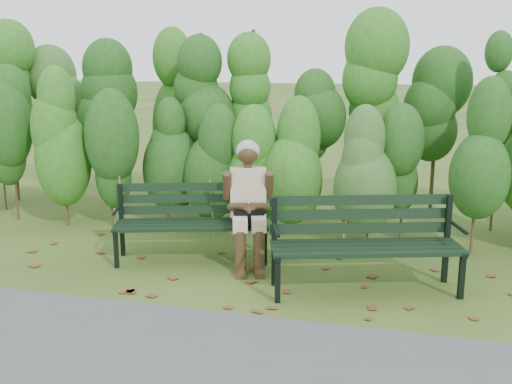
# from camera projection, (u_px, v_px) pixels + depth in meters

# --- Properties ---
(ground) EXTENTS (80.00, 80.00, 0.00)m
(ground) POSITION_uv_depth(u_px,v_px,m) (247.00, 274.00, 5.89)
(ground) COLOR #2D4C18
(hedge_band) EXTENTS (11.04, 1.67, 2.42)m
(hedge_band) POSITION_uv_depth(u_px,v_px,m) (287.00, 125.00, 7.36)
(hedge_band) COLOR #47381E
(hedge_band) RESTS_ON ground
(leaf_litter) EXTENTS (5.77, 2.13, 0.01)m
(leaf_litter) POSITION_uv_depth(u_px,v_px,m) (231.00, 279.00, 5.75)
(leaf_litter) COLOR brown
(leaf_litter) RESTS_ON ground
(bench_left) EXTENTS (1.65, 0.95, 0.79)m
(bench_left) POSITION_uv_depth(u_px,v_px,m) (192.00, 216.00, 6.25)
(bench_left) COLOR black
(bench_left) RESTS_ON ground
(bench_right) EXTENTS (1.78, 1.03, 0.85)m
(bench_right) POSITION_uv_depth(u_px,v_px,m) (364.00, 236.00, 5.42)
(bench_right) COLOR black
(bench_right) RESTS_ON ground
(seated_woman) EXTENTS (0.57, 0.82, 1.26)m
(seated_woman) POSITION_uv_depth(u_px,v_px,m) (248.00, 197.00, 6.07)
(seated_woman) COLOR beige
(seated_woman) RESTS_ON ground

